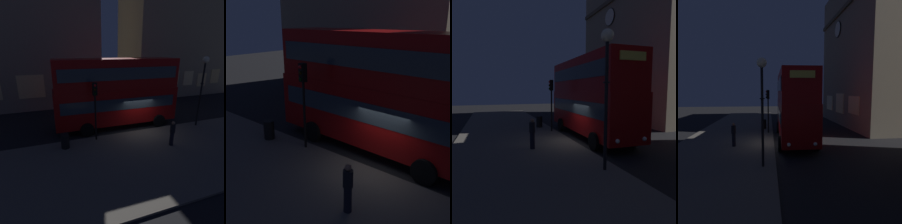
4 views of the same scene
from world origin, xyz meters
The scene contains 9 objects.
ground_plane centered at (0.00, 0.00, 0.00)m, with size 80.00×80.00×0.00m, color black.
sidewalk_slab centered at (0.00, -4.10, 0.06)m, with size 44.00×7.39×0.12m, color #5B564F.
building_with_clock centered at (-8.34, 12.85, 8.59)m, with size 15.28×10.01×17.18m.
building_plain_facade centered at (11.67, 11.97, 8.42)m, with size 14.84×8.18×16.83m.
double_decker_bus centered at (-1.40, 1.35, 3.15)m, with size 10.27×3.01×5.66m.
traffic_light_near_kerb centered at (-3.76, -0.86, 3.09)m, with size 0.34×0.37×4.14m.
street_lamp centered at (5.03, -1.11, 4.36)m, with size 0.52×0.52×5.72m.
pedestrian centered at (0.87, -3.34, 1.02)m, with size 0.34×0.34×1.74m.
litter_bin centered at (-5.99, -1.35, 0.62)m, with size 0.54×0.54×0.99m, color black.
Camera 1 is at (-6.63, -12.58, 6.32)m, focal length 29.44 mm.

